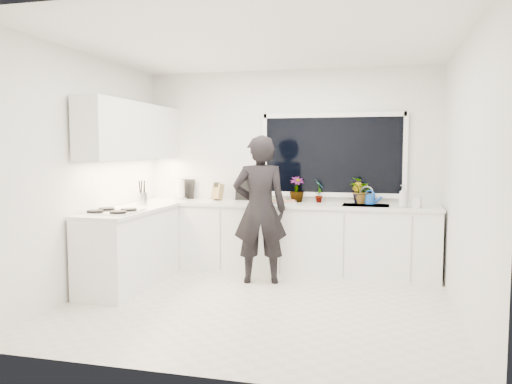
# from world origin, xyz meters

# --- Properties ---
(floor) EXTENTS (4.00, 3.50, 0.02)m
(floor) POSITION_xyz_m (0.00, 0.00, -0.01)
(floor) COLOR beige
(floor) RESTS_ON ground
(wall_back) EXTENTS (4.00, 0.02, 2.70)m
(wall_back) POSITION_xyz_m (0.00, 1.76, 1.35)
(wall_back) COLOR white
(wall_back) RESTS_ON ground
(wall_left) EXTENTS (0.02, 3.50, 2.70)m
(wall_left) POSITION_xyz_m (-2.01, 0.00, 1.35)
(wall_left) COLOR white
(wall_left) RESTS_ON ground
(wall_right) EXTENTS (0.02, 3.50, 2.70)m
(wall_right) POSITION_xyz_m (2.01, 0.00, 1.35)
(wall_right) COLOR white
(wall_right) RESTS_ON ground
(ceiling) EXTENTS (4.00, 3.50, 0.02)m
(ceiling) POSITION_xyz_m (0.00, 0.00, 2.71)
(ceiling) COLOR white
(ceiling) RESTS_ON wall_back
(window) EXTENTS (1.80, 0.02, 1.00)m
(window) POSITION_xyz_m (0.60, 1.73, 1.55)
(window) COLOR black
(window) RESTS_ON wall_back
(base_cabinets_back) EXTENTS (3.92, 0.58, 0.88)m
(base_cabinets_back) POSITION_xyz_m (0.00, 1.45, 0.44)
(base_cabinets_back) COLOR white
(base_cabinets_back) RESTS_ON floor
(base_cabinets_left) EXTENTS (0.58, 1.60, 0.88)m
(base_cabinets_left) POSITION_xyz_m (-1.67, 0.35, 0.44)
(base_cabinets_left) COLOR white
(base_cabinets_left) RESTS_ON floor
(countertop_back) EXTENTS (3.94, 0.62, 0.04)m
(countertop_back) POSITION_xyz_m (0.00, 1.44, 0.90)
(countertop_back) COLOR silver
(countertop_back) RESTS_ON base_cabinets_back
(countertop_left) EXTENTS (0.62, 1.60, 0.04)m
(countertop_left) POSITION_xyz_m (-1.67, 0.35, 0.90)
(countertop_left) COLOR silver
(countertop_left) RESTS_ON base_cabinets_left
(upper_cabinets) EXTENTS (0.34, 2.10, 0.70)m
(upper_cabinets) POSITION_xyz_m (-1.79, 0.70, 1.85)
(upper_cabinets) COLOR white
(upper_cabinets) RESTS_ON wall_left
(sink) EXTENTS (0.58, 0.42, 0.14)m
(sink) POSITION_xyz_m (1.05, 1.45, 0.87)
(sink) COLOR silver
(sink) RESTS_ON countertop_back
(faucet) EXTENTS (0.03, 0.03, 0.22)m
(faucet) POSITION_xyz_m (1.05, 1.65, 1.03)
(faucet) COLOR silver
(faucet) RESTS_ON countertop_back
(stovetop) EXTENTS (0.56, 0.48, 0.03)m
(stovetop) POSITION_xyz_m (-1.69, -0.00, 0.94)
(stovetop) COLOR black
(stovetop) RESTS_ON countertop_left
(person) EXTENTS (0.74, 0.58, 1.79)m
(person) POSITION_xyz_m (-0.19, 0.85, 0.90)
(person) COLOR black
(person) RESTS_ON floor
(pizza_tray) EXTENTS (0.48, 0.39, 0.03)m
(pizza_tray) POSITION_xyz_m (-0.05, 1.42, 0.94)
(pizza_tray) COLOR silver
(pizza_tray) RESTS_ON countertop_back
(pizza) EXTENTS (0.44, 0.35, 0.01)m
(pizza) POSITION_xyz_m (-0.05, 1.42, 0.95)
(pizza) COLOR #CF451B
(pizza) RESTS_ON pizza_tray
(watering_can) EXTENTS (0.18, 0.18, 0.13)m
(watering_can) POSITION_xyz_m (1.10, 1.61, 0.98)
(watering_can) COLOR blue
(watering_can) RESTS_ON countertop_back
(paper_towel_roll) EXTENTS (0.14, 0.14, 0.26)m
(paper_towel_roll) POSITION_xyz_m (-1.51, 1.55, 1.05)
(paper_towel_roll) COLOR white
(paper_towel_roll) RESTS_ON countertop_back
(knife_block) EXTENTS (0.16, 0.14, 0.22)m
(knife_block) POSITION_xyz_m (-0.97, 1.59, 1.03)
(knife_block) COLOR olive
(knife_block) RESTS_ON countertop_back
(utensil_crock) EXTENTS (0.15, 0.15, 0.16)m
(utensil_crock) POSITION_xyz_m (-1.72, 0.80, 1.00)
(utensil_crock) COLOR #BBBBC0
(utensil_crock) RESTS_ON countertop_left
(picture_frame_large) EXTENTS (0.22, 0.04, 0.28)m
(picture_frame_large) POSITION_xyz_m (-1.47, 1.69, 1.06)
(picture_frame_large) COLOR black
(picture_frame_large) RESTS_ON countertop_back
(picture_frame_small) EXTENTS (0.25, 0.03, 0.30)m
(picture_frame_small) POSITION_xyz_m (-0.62, 1.69, 1.07)
(picture_frame_small) COLOR black
(picture_frame_small) RESTS_ON countertop_back
(herb_plants) EXTENTS (1.17, 0.40, 0.34)m
(herb_plants) POSITION_xyz_m (0.72, 1.61, 1.09)
(herb_plants) COLOR #26662D
(herb_plants) RESTS_ON countertop_back
(soap_bottles) EXTENTS (0.30, 0.15, 0.28)m
(soap_bottles) POSITION_xyz_m (1.55, 1.30, 1.04)
(soap_bottles) COLOR #D8BF66
(soap_bottles) RESTS_ON countertop_back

